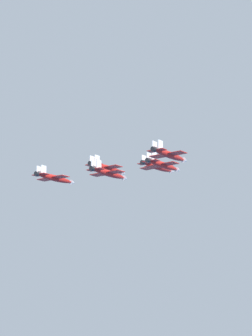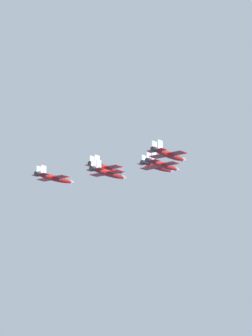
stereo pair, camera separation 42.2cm
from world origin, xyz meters
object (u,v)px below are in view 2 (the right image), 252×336
jet_lead (158,167)px  jet_left_wingman (107,168)px  jet_left_outer (55,178)px  jet_right_wingman (163,165)px  jet_slot_rear (109,173)px  jet_right_outer (169,155)px

jet_lead → jet_left_wingman: jet_lead is taller
jet_left_wingman → jet_left_outer: bearing=139.9°
jet_right_wingman → jet_left_outer: (33.36, -13.37, -2.01)m
jet_lead → jet_left_wingman: 17.27m
jet_lead → jet_right_wingman: bearing=-138.6°
jet_left_wingman → jet_right_wingman: bearing=-89.8°
jet_slot_rear → jet_left_wingman: bearing=39.4°
jet_lead → jet_left_wingman: size_ratio=0.96×
jet_left_wingman → jet_right_outer: (-15.38, 32.48, -3.24)m
jet_lead → jet_left_outer: size_ratio=1.00×
jet_lead → jet_right_outer: bearing=-138.6°
jet_slot_rear → jet_lead: bearing=-1.0°
jet_left_outer → jet_right_outer: (-32.49, 30.57, 0.92)m
jet_left_wingman → jet_right_wingman: (-16.25, 15.28, -2.14)m
jet_lead → jet_slot_rear: size_ratio=0.99×
jet_right_wingman → jet_slot_rear: (17.11, 1.92, -3.50)m
jet_lead → jet_slot_rear: jet_lead is taller
jet_lead → jet_left_wingman: (17.11, 1.92, -1.36)m
jet_right_wingman → jet_right_outer: size_ratio=0.98×
jet_lead → jet_right_outer: 34.75m
jet_left_wingman → jet_right_wingman: size_ratio=1.06×
jet_right_outer → jet_lead: bearing=39.6°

